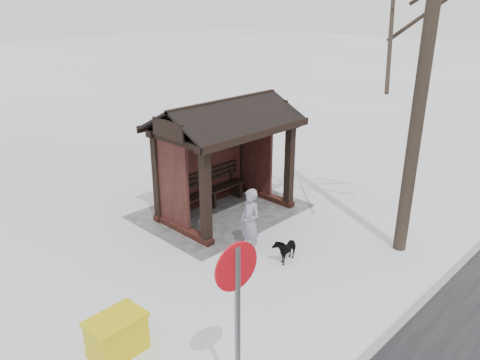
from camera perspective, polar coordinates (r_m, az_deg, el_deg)
name	(u,v)px	position (r m, az deg, el deg)	size (l,w,h in m)	color
ground	(226,213)	(12.58, -1.68, -4.08)	(120.00, 120.00, 0.00)	white
kerb	(425,299)	(9.90, 21.68, -13.33)	(120.00, 0.15, 0.06)	gray
trampled_patch	(221,211)	(12.71, -2.31, -3.78)	(4.20, 3.20, 0.02)	gray
bus_shelter	(221,134)	(11.93, -2.32, 5.59)	(3.60, 2.40, 3.09)	#3B1A15
pedestrian	(250,222)	(10.40, 1.25, -5.11)	(0.56, 0.37, 1.53)	gray
dog	(285,248)	(10.37, 5.54, -8.29)	(0.31, 0.68, 0.57)	black
grit_bin	(117,335)	(8.13, -14.77, -17.82)	(0.93, 0.66, 0.69)	#CDB90C
road_sign	(237,295)	(6.12, -0.41, -13.89)	(0.67, 0.12, 2.62)	slate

